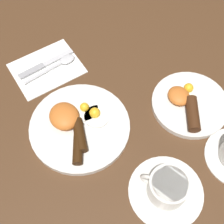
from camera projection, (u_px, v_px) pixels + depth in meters
The scene contains 7 objects.
ground_plane at pixel (80, 128), 0.78m from camera, with size 3.00×3.00×0.00m, color #4C301C.
breakfast_plate_near at pixel (78, 125), 0.77m from camera, with size 0.25×0.25×0.05m.
breakfast_plate_far at pixel (189, 103), 0.81m from camera, with size 0.20×0.20×0.04m.
teacup_near at pixel (167, 188), 0.68m from camera, with size 0.17×0.17×0.06m.
napkin at pixel (48, 67), 0.88m from camera, with size 0.15×0.18×0.01m, color white.
knife at pixel (43, 65), 0.88m from camera, with size 0.04×0.17×0.01m.
spoon at pixel (62, 62), 0.88m from camera, with size 0.04×0.16×0.01m.
Camera 1 is at (0.36, -0.10, 0.69)m, focal length 50.00 mm.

